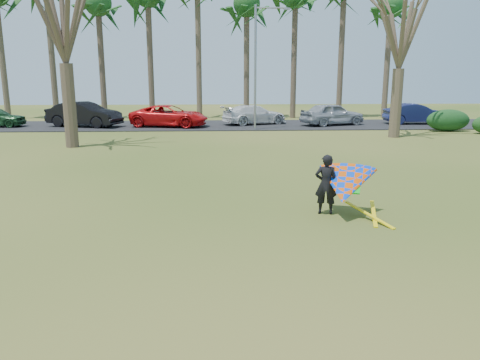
{
  "coord_description": "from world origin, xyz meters",
  "views": [
    {
      "loc": [
        -0.56,
        -9.29,
        3.66
      ],
      "look_at": [
        0.0,
        2.0,
        1.1
      ],
      "focal_mm": 35.0,
      "sensor_mm": 36.0,
      "label": 1
    }
  ],
  "objects_px": {
    "car_1": "(84,114)",
    "car_5": "(415,114)",
    "bare_tree_left": "(61,5)",
    "car_3": "(255,115)",
    "car_2": "(169,116)",
    "kite_flyer": "(343,185)",
    "bare_tree_right": "(402,22)",
    "streetlight": "(258,62)",
    "car_4": "(332,114)"
  },
  "relations": [
    {
      "from": "car_1",
      "to": "car_5",
      "type": "bearing_deg",
      "value": -70.27
    },
    {
      "from": "bare_tree_left",
      "to": "car_3",
      "type": "xyz_separation_m",
      "value": [
        10.24,
        10.32,
        -6.16
      ]
    },
    {
      "from": "bare_tree_left",
      "to": "car_2",
      "type": "height_order",
      "value": "bare_tree_left"
    },
    {
      "from": "car_5",
      "to": "kite_flyer",
      "type": "relative_size",
      "value": 1.9
    },
    {
      "from": "car_1",
      "to": "car_2",
      "type": "distance_m",
      "value": 5.98
    },
    {
      "from": "car_1",
      "to": "car_5",
      "type": "height_order",
      "value": "car_1"
    },
    {
      "from": "car_2",
      "to": "car_5",
      "type": "bearing_deg",
      "value": -74.31
    },
    {
      "from": "bare_tree_right",
      "to": "car_2",
      "type": "xyz_separation_m",
      "value": [
        -13.89,
        6.01,
        -5.76
      ]
    },
    {
      "from": "streetlight",
      "to": "car_3",
      "type": "distance_m",
      "value": 4.98
    },
    {
      "from": "bare_tree_right",
      "to": "car_4",
      "type": "height_order",
      "value": "bare_tree_right"
    },
    {
      "from": "car_1",
      "to": "car_4",
      "type": "xyz_separation_m",
      "value": [
        17.69,
        0.13,
        -0.06
      ]
    },
    {
      "from": "car_1",
      "to": "car_3",
      "type": "height_order",
      "value": "car_1"
    },
    {
      "from": "car_4",
      "to": "car_1",
      "type": "bearing_deg",
      "value": 70.2
    },
    {
      "from": "car_2",
      "to": "streetlight",
      "type": "bearing_deg",
      "value": -95.66
    },
    {
      "from": "bare_tree_left",
      "to": "bare_tree_right",
      "type": "height_order",
      "value": "bare_tree_left"
    },
    {
      "from": "car_1",
      "to": "car_5",
      "type": "distance_m",
      "value": 24.09
    },
    {
      "from": "car_3",
      "to": "car_5",
      "type": "xyz_separation_m",
      "value": [
        11.97,
        -0.37,
        0.05
      ]
    },
    {
      "from": "car_3",
      "to": "car_2",
      "type": "bearing_deg",
      "value": 79.75
    },
    {
      "from": "kite_flyer",
      "to": "bare_tree_left",
      "type": "bearing_deg",
      "value": 130.46
    },
    {
      "from": "bare_tree_left",
      "to": "car_4",
      "type": "height_order",
      "value": "bare_tree_left"
    },
    {
      "from": "streetlight",
      "to": "car_2",
      "type": "height_order",
      "value": "streetlight"
    },
    {
      "from": "car_2",
      "to": "kite_flyer",
      "type": "height_order",
      "value": "kite_flyer"
    },
    {
      "from": "kite_flyer",
      "to": "car_3",
      "type": "bearing_deg",
      "value": 91.21
    },
    {
      "from": "car_1",
      "to": "streetlight",
      "type": "bearing_deg",
      "value": -82.59
    },
    {
      "from": "streetlight",
      "to": "bare_tree_left",
      "type": "bearing_deg",
      "value": -145.43
    },
    {
      "from": "kite_flyer",
      "to": "car_2",
      "type": "bearing_deg",
      "value": 107.04
    },
    {
      "from": "streetlight",
      "to": "car_5",
      "type": "relative_size",
      "value": 1.77
    },
    {
      "from": "car_3",
      "to": "kite_flyer",
      "type": "height_order",
      "value": "kite_flyer"
    },
    {
      "from": "kite_flyer",
      "to": "streetlight",
      "type": "bearing_deg",
      "value": 91.66
    },
    {
      "from": "car_3",
      "to": "car_4",
      "type": "relative_size",
      "value": 1.03
    },
    {
      "from": "streetlight",
      "to": "car_4",
      "type": "relative_size",
      "value": 1.7
    },
    {
      "from": "car_4",
      "to": "bare_tree_right",
      "type": "bearing_deg",
      "value": 178.57
    },
    {
      "from": "car_1",
      "to": "kite_flyer",
      "type": "xyz_separation_m",
      "value": [
        12.6,
        -21.86,
        -0.08
      ]
    },
    {
      "from": "car_1",
      "to": "car_2",
      "type": "bearing_deg",
      "value": -74.44
    },
    {
      "from": "car_4",
      "to": "streetlight",
      "type": "bearing_deg",
      "value": 92.82
    },
    {
      "from": "car_3",
      "to": "car_5",
      "type": "bearing_deg",
      "value": -114.09
    },
    {
      "from": "car_1",
      "to": "car_4",
      "type": "distance_m",
      "value": 17.69
    },
    {
      "from": "bare_tree_left",
      "to": "car_2",
      "type": "relative_size",
      "value": 1.8
    },
    {
      "from": "streetlight",
      "to": "car_4",
      "type": "distance_m",
      "value": 7.13
    },
    {
      "from": "bare_tree_right",
      "to": "kite_flyer",
      "type": "xyz_separation_m",
      "value": [
        -7.27,
        -15.58,
        -5.72
      ]
    },
    {
      "from": "bare_tree_left",
      "to": "car_3",
      "type": "height_order",
      "value": "bare_tree_left"
    },
    {
      "from": "car_4",
      "to": "kite_flyer",
      "type": "bearing_deg",
      "value": 146.74
    },
    {
      "from": "bare_tree_left",
      "to": "car_1",
      "type": "height_order",
      "value": "bare_tree_left"
    },
    {
      "from": "bare_tree_left",
      "to": "car_4",
      "type": "relative_size",
      "value": 2.07
    },
    {
      "from": "car_3",
      "to": "car_1",
      "type": "bearing_deg",
      "value": 72.6
    },
    {
      "from": "streetlight",
      "to": "kite_flyer",
      "type": "bearing_deg",
      "value": -88.34
    },
    {
      "from": "car_2",
      "to": "car_4",
      "type": "relative_size",
      "value": 1.15
    },
    {
      "from": "car_1",
      "to": "car_2",
      "type": "xyz_separation_m",
      "value": [
        5.98,
        -0.27,
        -0.11
      ]
    },
    {
      "from": "bare_tree_right",
      "to": "streetlight",
      "type": "bearing_deg",
      "value": 152.97
    },
    {
      "from": "bare_tree_left",
      "to": "car_3",
      "type": "bearing_deg",
      "value": 45.22
    }
  ]
}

